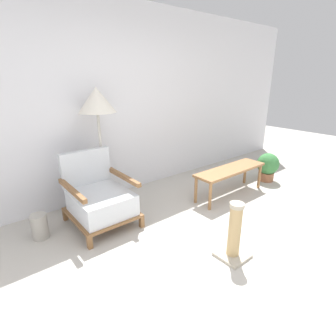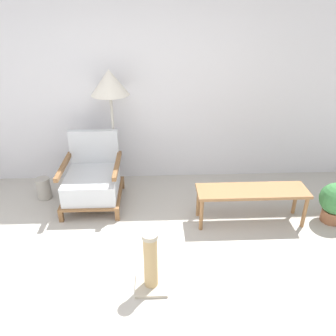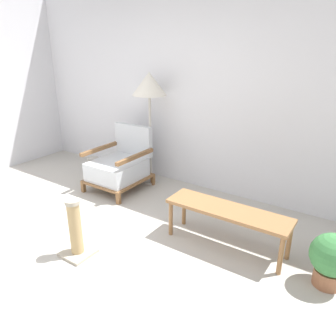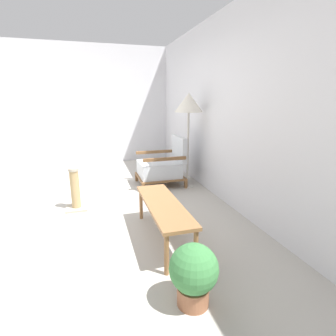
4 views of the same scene
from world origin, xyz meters
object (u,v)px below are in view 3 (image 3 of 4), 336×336
object	(u,v)px
scratching_post	(76,232)
armchair	(120,166)
coffee_table	(227,214)
vase	(94,166)
potted_plant	(332,258)
floor_lamp	(149,87)

from	to	relation	value
scratching_post	armchair	bearing A→B (deg)	116.82
coffee_table	vase	distance (m)	2.62
coffee_table	potted_plant	world-z (taller)	potted_plant
armchair	coffee_table	xyz separation A→B (m)	(1.87, -0.49, 0.04)
floor_lamp	scratching_post	size ratio (longest dim) A/B	2.69
coffee_table	armchair	bearing A→B (deg)	165.23
coffee_table	vase	bearing A→B (deg)	166.33
armchair	coffee_table	world-z (taller)	armchair
armchair	scratching_post	xyz separation A→B (m)	(0.73, -1.44, -0.08)
coffee_table	scratching_post	world-z (taller)	scratching_post
potted_plant	scratching_post	world-z (taller)	scratching_post
floor_lamp	coffee_table	xyz separation A→B (m)	(1.61, -0.88, -1.03)
potted_plant	coffee_table	bearing A→B (deg)	177.53
armchair	floor_lamp	bearing A→B (deg)	57.01
potted_plant	floor_lamp	bearing A→B (deg)	160.31
floor_lamp	scratching_post	distance (m)	2.21
armchair	vase	world-z (taller)	armchair
armchair	scratching_post	bearing A→B (deg)	-63.18
floor_lamp	vase	bearing A→B (deg)	-163.95
armchair	coffee_table	bearing A→B (deg)	-14.77
vase	armchair	bearing A→B (deg)	-10.53
coffee_table	scratching_post	bearing A→B (deg)	-140.30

